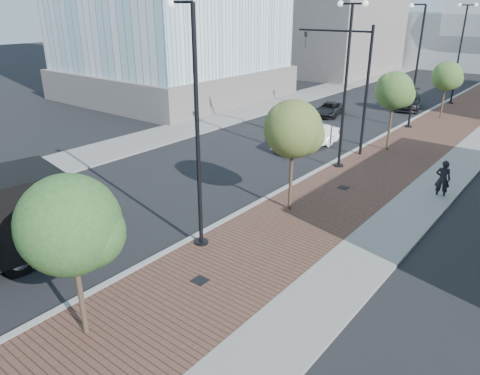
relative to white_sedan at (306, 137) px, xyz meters
The scene contains 20 objects.
sidewalk 17.16m from the white_sedan, 67.88° to the left, with size 7.00×140.00×0.12m, color #4C2D23.
curb 16.17m from the white_sedan, 79.46° to the left, with size 0.30×140.00×0.14m, color gray.
west_sidewalk 18.81m from the white_sedan, 122.31° to the left, with size 4.00×140.00×0.12m, color slate.
white_sedan is the anchor object (origin of this frame).
dark_car_mid 10.56m from the white_sedan, 109.43° to the left, with size 1.89×4.09×1.14m, color black.
dark_car_far 17.34m from the white_sedan, 87.27° to the left, with size 2.21×5.45×1.58m, color black.
pedestrian 10.10m from the white_sedan, 17.29° to the right, with size 0.72×0.47×1.97m, color black.
streetlight_1 14.95m from the white_sedan, 76.30° to the right, with size 1.44×0.56×9.21m.
streetlight_2 5.74m from the white_sedan, 30.78° to the right, with size 1.72×0.56×9.28m.
streetlight_3 11.03m from the white_sedan, 70.80° to the left, with size 1.44×0.56×9.21m.
streetlight_4 22.52m from the white_sedan, 80.77° to the left, with size 1.72×0.56×9.28m.
traffic_mast 5.00m from the white_sedan, 18.39° to the left, with size 5.09×0.20×8.00m.
tree_0 20.80m from the white_sedan, 77.10° to the right, with size 2.76×2.76×5.01m.
tree_1 10.66m from the white_sedan, 63.16° to the right, with size 2.61×2.60×5.28m.
tree_2 6.30m from the white_sedan, 32.29° to the left, with size 2.44×2.40×5.23m.
tree_3 15.84m from the white_sedan, 72.85° to the left, with size 2.48×2.45×4.83m.
tower_podium 22.48m from the white_sedan, 159.47° to the left, with size 19.00×19.00×3.00m, color #625B58.
commercial_block_nw 39.94m from the white_sedan, 115.41° to the left, with size 14.00×20.00×10.00m, color slate.
utility_cover_1 17.00m from the white_sedan, 71.62° to the right, with size 0.50×0.50×0.02m, color black.
utility_cover_2 7.44m from the white_sedan, 43.70° to the right, with size 0.50×0.50×0.02m, color black.
Camera 1 is at (11.69, -1.45, 8.97)m, focal length 33.43 mm.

